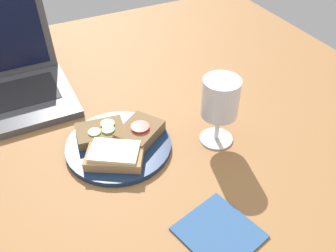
# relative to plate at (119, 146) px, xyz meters

# --- Properties ---
(wooden_table) EXTENTS (1.40, 1.40, 0.03)m
(wooden_table) POSITION_rel_plate_xyz_m (0.05, -0.02, -0.02)
(wooden_table) COLOR #9E6B3D
(wooden_table) RESTS_ON ground
(plate) EXTENTS (0.23, 0.23, 0.01)m
(plate) POSITION_rel_plate_xyz_m (0.00, 0.00, 0.00)
(plate) COLOR navy
(plate) RESTS_ON wooden_table
(sandwich_with_cucumber) EXTENTS (0.11, 0.09, 0.02)m
(sandwich_with_cucumber) POSITION_rel_plate_xyz_m (-0.02, 0.04, 0.02)
(sandwich_with_cucumber) COLOR brown
(sandwich_with_cucumber) RESTS_ON plate
(sandwich_with_cheese) EXTENTS (0.14, 0.12, 0.03)m
(sandwich_with_cheese) POSITION_rel_plate_xyz_m (-0.02, -0.04, 0.02)
(sandwich_with_cheese) COLOR #A88456
(sandwich_with_cheese) RESTS_ON plate
(sandwich_with_tomato) EXTENTS (0.12, 0.12, 0.03)m
(sandwich_with_tomato) POSITION_rel_plate_xyz_m (0.05, 0.00, 0.02)
(sandwich_with_tomato) COLOR brown
(sandwich_with_tomato) RESTS_ON plate
(wine_glass) EXTENTS (0.08, 0.08, 0.16)m
(wine_glass) POSITION_rel_plate_xyz_m (0.20, -0.07, 0.10)
(wine_glass) COLOR white
(wine_glass) RESTS_ON wooden_table
(napkin) EXTENTS (0.15, 0.15, 0.00)m
(napkin) POSITION_rel_plate_xyz_m (0.08, -0.28, -0.00)
(napkin) COLOR #33598C
(napkin) RESTS_ON wooden_table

